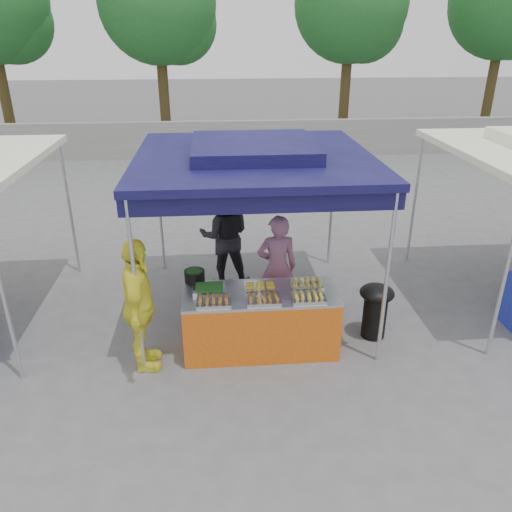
{
  "coord_description": "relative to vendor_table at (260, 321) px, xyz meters",
  "views": [
    {
      "loc": [
        -0.53,
        -5.73,
        3.95
      ],
      "look_at": [
        0.0,
        0.6,
        1.05
      ],
      "focal_mm": 35.0,
      "sensor_mm": 36.0,
      "label": 1
    }
  ],
  "objects": [
    {
      "name": "crate_left",
      "position": [
        -0.43,
        0.7,
        -0.28
      ],
      "size": [
        0.5,
        0.35,
        0.3
      ],
      "primitive_type": "cube",
      "color": "#1422A9",
      "rests_on": "ground_plane"
    },
    {
      "name": "tree_3",
      "position": [
        10.15,
        13.48,
        4.25
      ],
      "size": [
        3.98,
        3.98,
        6.84
      ],
      "color": "#43351A",
      "rests_on": "ground_plane"
    },
    {
      "name": "crate_stacked",
      "position": [
        0.26,
        0.59,
        -0.03
      ],
      "size": [
        0.42,
        0.3,
        0.25
      ],
      "primitive_type": "cube",
      "color": "#1422A9",
      "rests_on": "crate_right"
    },
    {
      "name": "tree_1",
      "position": [
        -2.09,
        12.92,
        4.12
      ],
      "size": [
        3.86,
        3.86,
        6.64
      ],
      "color": "#43351A",
      "rests_on": "ground_plane"
    },
    {
      "name": "food_tray_fl",
      "position": [
        -0.6,
        -0.24,
        0.46
      ],
      "size": [
        0.42,
        0.3,
        0.07
      ],
      "color": "silver",
      "rests_on": "vendor_table"
    },
    {
      "name": "vendor_woman",
      "position": [
        0.31,
        0.8,
        0.38
      ],
      "size": [
        0.61,
        0.42,
        1.61
      ],
      "primitive_type": "imported",
      "rotation": [
        0.0,
        0.0,
        3.2
      ],
      "color": "#8F5B7C",
      "rests_on": "ground_plane"
    },
    {
      "name": "ground_plane",
      "position": [
        0.0,
        0.1,
        -0.43
      ],
      "size": [
        80.0,
        80.0,
        0.0
      ],
      "primitive_type": "plane",
      "color": "#5E5D60"
    },
    {
      "name": "food_tray_fr",
      "position": [
        0.58,
        -0.24,
        0.46
      ],
      "size": [
        0.42,
        0.3,
        0.07
      ],
      "color": "silver",
      "rests_on": "vendor_table"
    },
    {
      "name": "helper_man",
      "position": [
        -0.41,
        1.92,
        0.45
      ],
      "size": [
        0.88,
        0.7,
        1.74
      ],
      "primitive_type": "imported",
      "rotation": [
        0.0,
        0.0,
        3.1
      ],
      "color": "black",
      "rests_on": "ground_plane"
    },
    {
      "name": "wok_burner",
      "position": [
        1.61,
        0.16,
        0.04
      ],
      "size": [
        0.47,
        0.47,
        0.79
      ],
      "rotation": [
        0.0,
        0.0,
        -0.27
      ],
      "color": "black",
      "rests_on": "ground_plane"
    },
    {
      "name": "food_tray_bl",
      "position": [
        -0.66,
        0.1,
        0.46
      ],
      "size": [
        0.42,
        0.3,
        0.07
      ],
      "color": "silver",
      "rests_on": "vendor_table"
    },
    {
      "name": "tree_2",
      "position": [
        4.42,
        13.08,
        4.13
      ],
      "size": [
        3.88,
        3.88,
        6.66
      ],
      "color": "#43351A",
      "rests_on": "ground_plane"
    },
    {
      "name": "crate_right",
      "position": [
        0.26,
        0.59,
        -0.29
      ],
      "size": [
        0.45,
        0.31,
        0.27
      ],
      "primitive_type": "cube",
      "color": "#1422A9",
      "rests_on": "ground_plane"
    },
    {
      "name": "food_tray_br",
      "position": [
        0.62,
        0.11,
        0.46
      ],
      "size": [
        0.42,
        0.3,
        0.07
      ],
      "color": "silver",
      "rests_on": "vendor_table"
    },
    {
      "name": "customer_person",
      "position": [
        -1.51,
        -0.27,
        0.45
      ],
      "size": [
        0.5,
        1.05,
        1.75
      ],
      "primitive_type": "imported",
      "rotation": [
        0.0,
        0.0,
        1.64
      ],
      "color": "yellow",
      "rests_on": "ground_plane"
    },
    {
      "name": "food_tray_bm",
      "position": [
        0.0,
        0.09,
        0.46
      ],
      "size": [
        0.42,
        0.3,
        0.07
      ],
      "color": "silver",
      "rests_on": "vendor_table"
    },
    {
      "name": "back_wall",
      "position": [
        0.0,
        11.1,
        0.17
      ],
      "size": [
        40.0,
        0.25,
        1.2
      ],
      "primitive_type": "cube",
      "color": "gray",
      "rests_on": "ground_plane"
    },
    {
      "name": "skewer_cup",
      "position": [
        -0.04,
        -0.27,
        0.47
      ],
      "size": [
        0.08,
        0.08,
        0.1
      ],
      "primitive_type": "cylinder",
      "color": "silver",
      "rests_on": "vendor_table"
    },
    {
      "name": "cooking_pot",
      "position": [
        -0.85,
        0.38,
        0.5
      ],
      "size": [
        0.27,
        0.27,
        0.16
      ],
      "primitive_type": "cylinder",
      "color": "black",
      "rests_on": "vendor_table"
    },
    {
      "name": "vendor_table",
      "position": [
        0.0,
        0.0,
        0.0
      ],
      "size": [
        2.0,
        0.8,
        0.85
      ],
      "color": "#C95612",
      "rests_on": "ground_plane"
    },
    {
      "name": "food_tray_fm",
      "position": [
        0.01,
        -0.24,
        0.46
      ],
      "size": [
        0.42,
        0.3,
        0.07
      ],
      "color": "silver",
      "rests_on": "vendor_table"
    },
    {
      "name": "main_canopy",
      "position": [
        0.0,
        1.07,
        1.94
      ],
      "size": [
        3.2,
        3.2,
        2.57
      ],
      "color": "silver",
      "rests_on": "ground_plane"
    }
  ]
}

